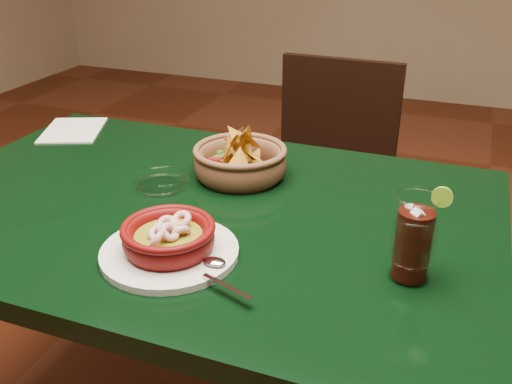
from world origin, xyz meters
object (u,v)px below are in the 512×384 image
(dining_table, at_px, (198,245))
(cola_drink, at_px, (414,239))
(dining_chair, at_px, (325,189))
(chip_basket, at_px, (240,161))
(shrimp_plate, at_px, (169,240))

(dining_table, height_order, cola_drink, cola_drink)
(dining_chair, relative_size, cola_drink, 5.26)
(chip_basket, bearing_deg, cola_drink, -33.35)
(dining_table, relative_size, chip_basket, 5.00)
(shrimp_plate, bearing_deg, cola_drink, 11.56)
(cola_drink, bearing_deg, dining_chair, 112.55)
(chip_basket, bearing_deg, dining_table, -102.62)
(chip_basket, bearing_deg, shrimp_plate, -88.00)
(dining_chair, height_order, cola_drink, cola_drink)
(dining_chair, xyz_separation_m, shrimp_plate, (-0.05, -0.90, 0.30))
(chip_basket, height_order, cola_drink, cola_drink)
(dining_table, bearing_deg, cola_drink, -14.22)
(dining_chair, distance_m, chip_basket, 0.63)
(dining_chair, bearing_deg, dining_table, -98.15)
(dining_table, xyz_separation_m, dining_chair, (0.10, 0.71, -0.17))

